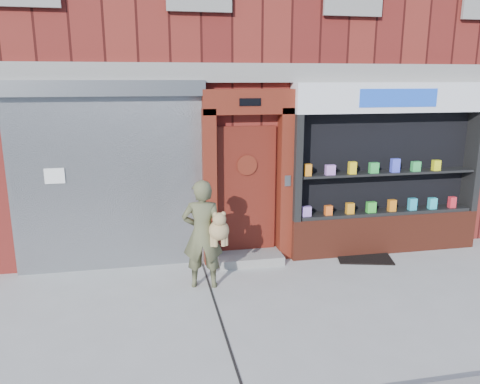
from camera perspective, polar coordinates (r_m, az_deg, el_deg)
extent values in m
plane|color=#9E9E99|center=(6.82, 10.72, -13.25)|extent=(80.00, 80.00, 0.00)
cube|color=#5C1815|center=(11.89, 0.22, 18.18)|extent=(12.00, 8.00, 8.00)
cube|color=gray|center=(7.90, 6.40, 14.23)|extent=(12.00, 0.16, 0.30)
cube|color=gray|center=(7.75, -15.65, 0.78)|extent=(3.00, 0.10, 2.80)
cube|color=slate|center=(7.51, -16.43, 12.05)|extent=(3.10, 0.30, 0.24)
cube|color=white|center=(7.75, -21.67, 1.83)|extent=(0.30, 0.01, 0.24)
cube|color=#5E1B10|center=(7.74, -3.75, 0.48)|extent=(0.22, 0.28, 2.60)
cube|color=#5E1B10|center=(8.01, 5.50, 0.90)|extent=(0.22, 0.28, 2.60)
cube|color=#5E1B10|center=(7.66, 1.00, 10.96)|extent=(1.50, 0.28, 0.40)
cube|color=black|center=(7.51, 1.25, 10.91)|extent=(0.35, 0.01, 0.12)
cube|color=#54170F|center=(7.97, 0.78, 0.17)|extent=(1.00, 0.06, 2.20)
cylinder|color=black|center=(7.84, 0.86, 3.30)|extent=(0.28, 0.02, 0.28)
cylinder|color=#5E1B10|center=(7.83, 0.87, 3.28)|extent=(0.34, 0.02, 0.34)
cube|color=gray|center=(8.06, 1.17, -8.08)|extent=(1.10, 0.55, 0.15)
cube|color=slate|center=(7.85, 5.84, 1.37)|extent=(0.10, 0.02, 0.18)
cube|color=maroon|center=(8.91, 16.98, -4.67)|extent=(3.50, 0.40, 0.70)
cube|color=black|center=(7.94, 6.78, 2.96)|extent=(0.12, 0.40, 1.80)
cube|color=black|center=(9.54, 26.49, 3.41)|extent=(0.12, 0.40, 1.80)
cube|color=black|center=(8.77, 16.97, 3.48)|extent=(3.30, 0.03, 1.80)
cube|color=black|center=(8.80, 17.15, -2.32)|extent=(3.20, 0.36, 0.06)
cube|color=black|center=(8.64, 17.48, 2.28)|extent=(3.20, 0.36, 0.04)
cube|color=white|center=(8.50, 18.11, 10.90)|extent=(3.50, 0.40, 0.50)
cube|color=blue|center=(8.32, 18.81, 10.81)|extent=(1.40, 0.01, 0.30)
cube|color=#A278D8|center=(8.10, 8.09, -2.35)|extent=(0.16, 0.09, 0.17)
cube|color=orange|center=(8.24, 10.72, -2.20)|extent=(0.12, 0.09, 0.17)
cube|color=orange|center=(8.39, 13.25, -1.95)|extent=(0.13, 0.09, 0.19)
cube|color=green|center=(8.56, 15.69, -1.79)|extent=(0.16, 0.09, 0.19)
cube|color=orange|center=(8.75, 18.03, -1.57)|extent=(0.13, 0.09, 0.21)
cube|color=#26A1C0|center=(8.95, 20.27, -1.40)|extent=(0.14, 0.09, 0.21)
cube|color=#28BDCC|center=(9.16, 22.40, -1.29)|extent=(0.14, 0.09, 0.20)
cube|color=red|center=(9.39, 24.43, -1.14)|extent=(0.12, 0.09, 0.20)
cube|color=orange|center=(7.93, 8.26, 2.68)|extent=(0.11, 0.09, 0.20)
cube|color=#B878D8|center=(8.08, 10.94, 2.67)|extent=(0.16, 0.09, 0.17)
cube|color=yellow|center=(8.23, 13.52, 2.88)|extent=(0.13, 0.09, 0.21)
cube|color=green|center=(8.41, 16.00, 2.86)|extent=(0.16, 0.09, 0.18)
cube|color=#454FEC|center=(8.60, 18.38, 3.10)|extent=(0.15, 0.09, 0.24)
cube|color=green|center=(8.81, 20.63, 2.95)|extent=(0.15, 0.09, 0.17)
cube|color=yellow|center=(9.02, 22.80, 3.02)|extent=(0.13, 0.09, 0.18)
imported|color=brown|center=(6.95, -4.60, -5.14)|extent=(0.66, 0.50, 1.65)
sphere|color=#9B7D4D|center=(6.84, -2.58, -4.67)|extent=(0.30, 0.30, 0.30)
sphere|color=#9B7D4D|center=(6.74, -2.53, -3.35)|extent=(0.20, 0.20, 0.20)
sphere|color=#9B7D4D|center=(6.71, -3.04, -2.73)|extent=(0.07, 0.07, 0.07)
sphere|color=#9B7D4D|center=(6.72, -2.03, -2.68)|extent=(0.07, 0.07, 0.07)
cylinder|color=#9B7D4D|center=(6.87, -3.39, -5.90)|extent=(0.07, 0.07, 0.18)
cylinder|color=#9B7D4D|center=(6.90, -1.75, -5.80)|extent=(0.07, 0.07, 0.18)
cylinder|color=#9B7D4D|center=(6.86, -3.03, -5.93)|extent=(0.07, 0.07, 0.18)
cylinder|color=#9B7D4D|center=(6.88, -2.05, -5.87)|extent=(0.07, 0.07, 0.18)
cube|color=black|center=(8.56, 14.86, -7.70)|extent=(1.06, 0.86, 0.02)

